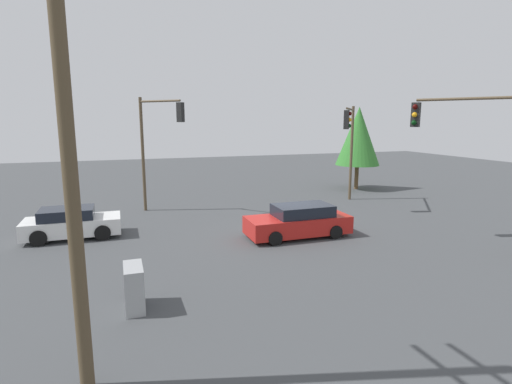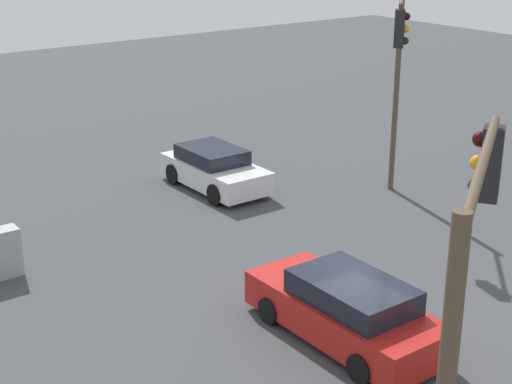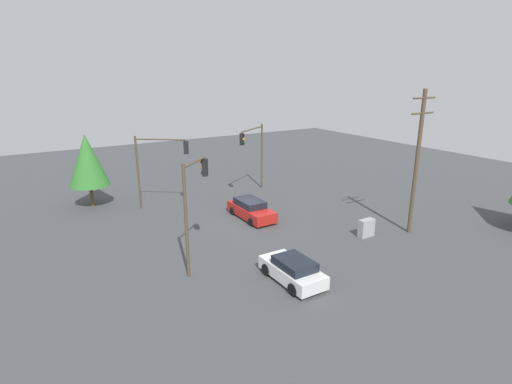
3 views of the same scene
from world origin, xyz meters
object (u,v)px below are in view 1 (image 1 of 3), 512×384
Objects in this scene: sedan_white at (72,223)px; traffic_signal_aux at (157,136)px; traffic_signal_main at (350,137)px; sedan_red at (299,221)px; electrical_cabinet at (134,288)px; traffic_signal_cross at (480,143)px.

traffic_signal_aux is at bearing 131.86° from sedan_white.
sedan_white is at bearing -44.82° from traffic_signal_main.
sedan_red is 8.86m from traffic_signal_main.
electrical_cabinet is (5.03, -7.52, -0.07)m from sedan_red.
sedan_white is 8.59m from electrical_cabinet.
traffic_signal_main is at bearing 127.81° from electrical_cabinet.
sedan_white is 0.87× the size of sedan_red.
traffic_signal_cross is 16.07m from traffic_signal_aux.
sedan_white is 10.44m from sedan_red.
electrical_cabinet is at bearing 60.91° from traffic_signal_cross.
traffic_signal_main is at bearing -47.67° from sedan_red.
traffic_signal_aux is at bearing 12.81° from traffic_signal_cross.
sedan_red is at bearing 23.06° from traffic_signal_cross.
traffic_signal_main reaches higher than electrical_cabinet.
traffic_signal_cross reaches higher than sedan_white.
traffic_signal_aux reaches higher than sedan_red.
traffic_signal_cross is (7.21, 15.97, 3.76)m from sedan_white.
traffic_signal_cross reaches higher than electrical_cabinet.
traffic_signal_cross is (3.99, 6.04, 3.73)m from sedan_red.
electrical_cabinet is (12.15, -1.94, -3.82)m from traffic_signal_aux.
sedan_red is at bearing -10.48° from traffic_signal_main.
sedan_red is (3.22, 9.93, 0.03)m from sedan_white.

